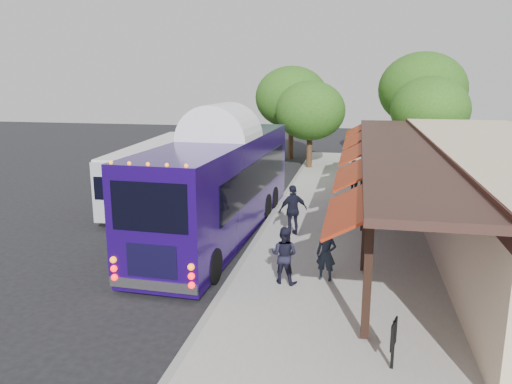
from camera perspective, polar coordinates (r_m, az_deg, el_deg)
The scene contains 15 objects.
ground at distance 15.72m, azimuth -1.94°, elevation -8.61°, with size 90.00×90.00×0.00m, color black.
sidewalk at distance 19.15m, azimuth 15.73°, elevation -4.87°, with size 10.00×40.00×0.15m, color #9E9B93.
curb at distance 19.38m, azimuth 0.96°, elevation -4.15°, with size 0.20×40.00×0.16m, color gray.
station_shelter at distance 19.28m, azimuth 26.12°, elevation -0.15°, with size 8.15×20.00×3.60m.
coach_bus at distance 18.52m, azimuth -4.01°, elevation 1.41°, with size 3.02×12.20×3.87m.
city_bus at distance 24.17m, azimuth -10.69°, elevation 2.59°, with size 2.93×10.35×2.75m.
ped_a at distance 14.30m, azimuth 8.02°, elevation -7.02°, with size 0.56×0.37×1.54m, color black.
ped_b at distance 13.99m, azimuth 3.23°, elevation -7.20°, with size 0.79×0.62×1.63m, color black.
ped_c at distance 18.14m, azimuth 4.26°, elevation -2.09°, with size 1.09×0.45×1.86m, color black.
ped_d at distance 24.80m, azimuth 11.23°, elevation 1.62°, with size 1.11×0.64×1.71m, color black.
sign_board at distance 10.49m, azimuth 15.44°, elevation -15.63°, with size 0.16×0.46×1.02m.
tree_left at distance 31.87m, azimuth 6.22°, elevation 9.22°, with size 4.38×4.38×5.61m.
tree_mid at distance 36.07m, azimuth 18.48°, elevation 11.06°, with size 5.84×5.84×7.48m.
tree_right at distance 31.60m, azimuth 19.26°, elevation 8.89°, with size 4.60×4.60×5.89m.
tree_far at distance 36.05m, azimuth 4.09°, elevation 10.73°, with size 5.15×5.15×6.59m.
Camera 1 is at (3.44, -14.21, 5.78)m, focal length 35.00 mm.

